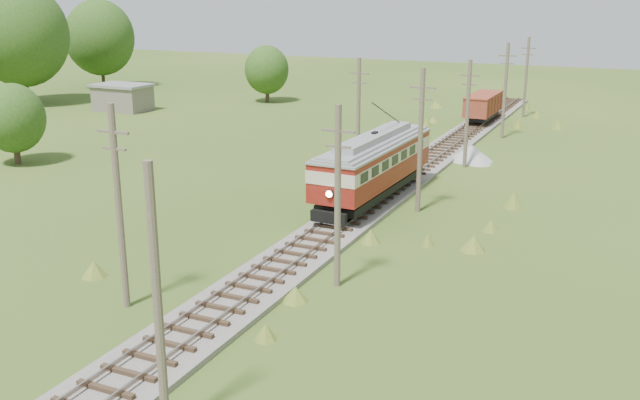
% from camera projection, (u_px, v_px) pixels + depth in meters
% --- Properties ---
extents(railbed_main, '(3.60, 96.00, 0.57)m').
position_uv_depth(railbed_main, '(386.00, 191.00, 48.84)').
color(railbed_main, '#605B54').
rests_on(railbed_main, ground).
extents(streetcar, '(3.53, 13.57, 6.17)m').
position_uv_depth(streetcar, '(374.00, 161.00, 45.97)').
color(streetcar, black).
rests_on(streetcar, ground).
extents(gondola, '(2.58, 7.74, 2.56)m').
position_uv_depth(gondola, '(483.00, 105.00, 74.40)').
color(gondola, black).
rests_on(gondola, ground).
extents(gravel_pile, '(3.65, 3.88, 1.33)m').
position_uv_depth(gravel_pile, '(472.00, 154.00, 58.24)').
color(gravel_pile, gray).
rests_on(gravel_pile, ground).
extents(utility_pole_r_1, '(0.30, 0.30, 8.80)m').
position_uv_depth(utility_pole_r_1, '(158.00, 305.00, 21.14)').
color(utility_pole_r_1, brown).
rests_on(utility_pole_r_1, ground).
extents(utility_pole_r_2, '(1.60, 0.30, 8.60)m').
position_uv_depth(utility_pole_r_2, '(338.00, 196.00, 32.38)').
color(utility_pole_r_2, brown).
rests_on(utility_pole_r_2, ground).
extents(utility_pole_r_3, '(1.60, 0.30, 9.00)m').
position_uv_depth(utility_pole_r_3, '(420.00, 140.00, 43.69)').
color(utility_pole_r_3, brown).
rests_on(utility_pole_r_3, ground).
extents(utility_pole_r_4, '(1.60, 0.30, 8.40)m').
position_uv_depth(utility_pole_r_4, '(467.00, 113.00, 55.19)').
color(utility_pole_r_4, brown).
rests_on(utility_pole_r_4, ground).
extents(utility_pole_r_5, '(1.60, 0.30, 8.90)m').
position_uv_depth(utility_pole_r_5, '(505.00, 90.00, 66.28)').
color(utility_pole_r_5, brown).
rests_on(utility_pole_r_5, ground).
extents(utility_pole_r_6, '(1.60, 0.30, 8.70)m').
position_uv_depth(utility_pole_r_6, '(526.00, 76.00, 77.72)').
color(utility_pole_r_6, brown).
rests_on(utility_pole_r_6, ground).
extents(utility_pole_l_a, '(1.60, 0.30, 9.00)m').
position_uv_depth(utility_pole_l_a, '(119.00, 206.00, 30.12)').
color(utility_pole_l_a, brown).
rests_on(utility_pole_l_a, ground).
extents(utility_pole_l_b, '(1.60, 0.30, 8.60)m').
position_uv_depth(utility_pole_l_b, '(358.00, 113.00, 54.69)').
color(utility_pole_l_b, brown).
rests_on(utility_pole_l_b, ground).
extents(tree_left_4, '(11.34, 11.34, 14.61)m').
position_uv_depth(tree_left_4, '(20.00, 35.00, 85.71)').
color(tree_left_4, '#38281C').
rests_on(tree_left_4, ground).
extents(tree_left_5, '(9.66, 9.66, 12.44)m').
position_uv_depth(tree_left_5, '(100.00, 38.00, 100.81)').
color(tree_left_5, '#38281C').
rests_on(tree_left_5, ground).
extents(tree_mid_a, '(5.46, 5.46, 7.03)m').
position_uv_depth(tree_mid_a, '(267.00, 70.00, 88.66)').
color(tree_mid_a, '#38281C').
rests_on(tree_mid_a, ground).
extents(tree_mid_c, '(5.04, 5.04, 6.49)m').
position_uv_depth(tree_mid_c, '(13.00, 118.00, 56.45)').
color(tree_mid_c, '#38281C').
rests_on(tree_mid_c, ground).
extents(shed, '(6.40, 4.40, 3.10)m').
position_uv_depth(shed, '(123.00, 97.00, 82.85)').
color(shed, slate).
rests_on(shed, ground).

